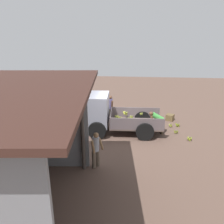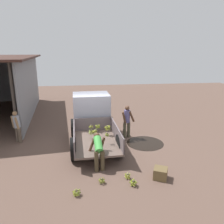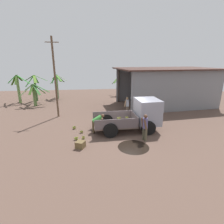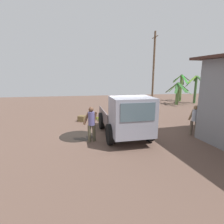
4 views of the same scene
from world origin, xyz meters
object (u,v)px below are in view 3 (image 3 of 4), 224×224
(person_foreground_visitor, at_px, (145,126))
(person_worker_loading, at_px, (97,122))
(cargo_truck, at_px, (141,114))
(banana_bunch_on_ground_3, at_px, (81,132))
(utility_pole, at_px, (55,78))
(person_bystander_near_shed, at_px, (127,105))
(banana_bunch_on_ground_0, at_px, (76,138))
(wooden_crate_0, at_px, (80,145))
(banana_bunch_on_ground_2, at_px, (83,137))
(banana_bunch_on_ground_1, at_px, (74,127))

(person_foreground_visitor, xyz_separation_m, person_worker_loading, (-2.78, 1.63, -0.16))
(cargo_truck, bearing_deg, person_foreground_visitor, -100.93)
(banana_bunch_on_ground_3, bearing_deg, utility_pole, 118.88)
(person_foreground_visitor, xyz_separation_m, person_bystander_near_shed, (0.04, 5.30, -0.05))
(banana_bunch_on_ground_0, height_order, wooden_crate_0, wooden_crate_0)
(person_foreground_visitor, distance_m, person_worker_loading, 3.23)
(person_foreground_visitor, height_order, banana_bunch_on_ground_2, person_foreground_visitor)
(person_foreground_visitor, xyz_separation_m, banana_bunch_on_ground_1, (-4.37, 2.42, -0.80))
(banana_bunch_on_ground_3, bearing_deg, banana_bunch_on_ground_1, 123.15)
(banana_bunch_on_ground_2, bearing_deg, banana_bunch_on_ground_3, 100.11)
(banana_bunch_on_ground_1, xyz_separation_m, banana_bunch_on_ground_2, (0.70, -1.73, -0.00))
(person_worker_loading, xyz_separation_m, banana_bunch_on_ground_0, (-1.32, -1.05, -0.64))
(banana_bunch_on_ground_1, relative_size, wooden_crate_0, 0.60)
(person_bystander_near_shed, relative_size, banana_bunch_on_ground_0, 5.60)
(person_worker_loading, relative_size, wooden_crate_0, 2.78)
(banana_bunch_on_ground_3, bearing_deg, person_bystander_near_shed, 43.72)
(person_bystander_near_shed, distance_m, banana_bunch_on_ground_1, 5.32)
(banana_bunch_on_ground_2, bearing_deg, person_foreground_visitor, -10.62)
(banana_bunch_on_ground_2, bearing_deg, person_worker_loading, 46.53)
(person_foreground_visitor, bearing_deg, cargo_truck, -115.97)
(wooden_crate_0, bearing_deg, person_bystander_near_shed, 56.24)
(utility_pole, height_order, banana_bunch_on_ground_1, utility_pole)
(person_worker_loading, distance_m, banana_bunch_on_ground_1, 1.89)
(utility_pole, xyz_separation_m, banana_bunch_on_ground_3, (2.13, -3.86, -3.21))
(banana_bunch_on_ground_2, relative_size, banana_bunch_on_ground_3, 0.94)
(cargo_truck, distance_m, banana_bunch_on_ground_3, 4.23)
(banana_bunch_on_ground_2, bearing_deg, wooden_crate_0, -96.38)
(person_bystander_near_shed, height_order, banana_bunch_on_ground_1, person_bystander_near_shed)
(cargo_truck, relative_size, person_worker_loading, 3.61)
(banana_bunch_on_ground_0, bearing_deg, banana_bunch_on_ground_2, 13.74)
(person_worker_loading, xyz_separation_m, person_bystander_near_shed, (2.82, 3.67, 0.11))
(cargo_truck, xyz_separation_m, banana_bunch_on_ground_3, (-4.10, -0.13, -1.03))
(person_bystander_near_shed, bearing_deg, utility_pole, 39.33)
(person_foreground_visitor, relative_size, wooden_crate_0, 3.69)
(person_worker_loading, bearing_deg, banana_bunch_on_ground_2, -137.42)
(person_bystander_near_shed, relative_size, banana_bunch_on_ground_1, 5.80)
(banana_bunch_on_ground_2, height_order, wooden_crate_0, wooden_crate_0)
(utility_pole, distance_m, person_foreground_visitor, 8.43)
(person_worker_loading, relative_size, banana_bunch_on_ground_0, 4.47)
(banana_bunch_on_ground_3, bearing_deg, banana_bunch_on_ground_2, -79.89)
(banana_bunch_on_ground_0, distance_m, banana_bunch_on_ground_1, 1.86)
(person_foreground_visitor, relative_size, banana_bunch_on_ground_1, 6.13)
(cargo_truck, bearing_deg, banana_bunch_on_ground_3, 179.61)
(person_foreground_visitor, relative_size, banana_bunch_on_ground_3, 6.64)
(utility_pole, bearing_deg, banana_bunch_on_ground_0, -69.12)
(utility_pole, height_order, banana_bunch_on_ground_2, utility_pole)
(utility_pole, bearing_deg, cargo_truck, -30.93)
(utility_pole, bearing_deg, banana_bunch_on_ground_2, -64.33)
(utility_pole, distance_m, banana_bunch_on_ground_2, 6.18)
(person_worker_loading, xyz_separation_m, banana_bunch_on_ground_1, (-1.59, 0.79, -0.64))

